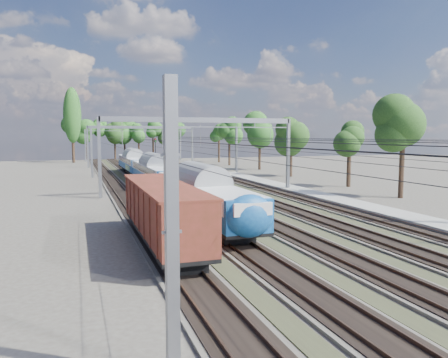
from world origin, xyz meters
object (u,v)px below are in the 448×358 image
object	(u,v)px
freight_boxcar	(162,210)
signal_far	(193,148)
worker	(200,173)
emu_train	(155,169)
signal_near	(155,150)

from	to	relation	value
freight_boxcar	signal_far	size ratio (longest dim) A/B	2.40
signal_far	freight_boxcar	bearing A→B (deg)	-87.78
worker	freight_boxcar	bearing A→B (deg)	144.59
emu_train	freight_boxcar	bearing A→B (deg)	-98.94
emu_train	freight_boxcar	world-z (taller)	emu_train
worker	signal_far	bearing A→B (deg)	-29.34
emu_train	signal_near	distance (m)	32.78
worker	signal_far	xyz separation A→B (m)	(7.49, 33.42, 2.99)
signal_near	signal_far	bearing A→B (deg)	41.01
emu_train	signal_near	bearing A→B (deg)	79.99
emu_train	worker	world-z (taller)	emu_train
freight_boxcar	signal_near	distance (m)	61.75
emu_train	freight_boxcar	distance (m)	28.98
freight_boxcar	worker	distance (m)	43.62
freight_boxcar	emu_train	bearing A→B (deg)	81.06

